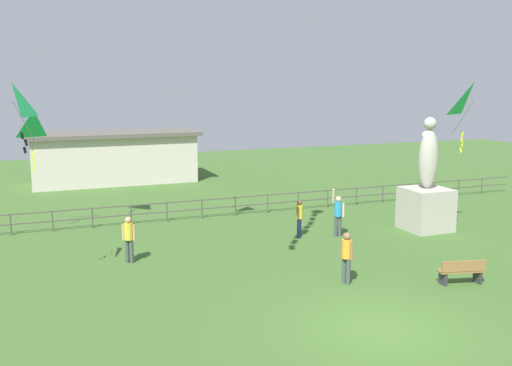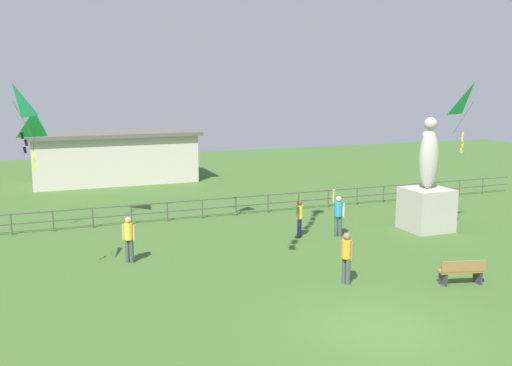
{
  "view_description": "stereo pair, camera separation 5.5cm",
  "coord_description": "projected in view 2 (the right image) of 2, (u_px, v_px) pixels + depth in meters",
  "views": [
    {
      "loc": [
        -8.43,
        -12.42,
        6.57
      ],
      "look_at": [
        -1.15,
        6.23,
        3.04
      ],
      "focal_mm": 40.69,
      "sensor_mm": 36.0,
      "label": 1
    },
    {
      "loc": [
        -8.38,
        -12.44,
        6.57
      ],
      "look_at": [
        -1.15,
        6.23,
        3.04
      ],
      "focal_mm": 40.69,
      "sensor_mm": 36.0,
      "label": 2
    }
  ],
  "objects": [
    {
      "name": "ground_plane",
      "position": [
        380.0,
        329.0,
        15.54
      ],
      "size": [
        80.0,
        80.0,
        0.0
      ],
      "primitive_type": "plane",
      "color": "#3D6028"
    },
    {
      "name": "statue_monument",
      "position": [
        427.0,
        197.0,
        25.72
      ],
      "size": [
        1.88,
        1.88,
        5.03
      ],
      "color": "#B2AD9E",
      "rests_on": "ground_plane"
    },
    {
      "name": "lamppost",
      "position": [
        425.0,
        158.0,
        25.46
      ],
      "size": [
        0.36,
        0.36,
        4.42
      ],
      "color": "#38383D",
      "rests_on": "ground_plane"
    },
    {
      "name": "park_bench",
      "position": [
        462.0,
        271.0,
        18.86
      ],
      "size": [
        1.55,
        0.75,
        0.85
      ],
      "color": "olive",
      "rests_on": "ground_plane"
    },
    {
      "name": "person_0",
      "position": [
        129.0,
        236.0,
        21.1
      ],
      "size": [
        0.45,
        0.33,
        1.72
      ],
      "color": "#3F4C47",
      "rests_on": "ground_plane"
    },
    {
      "name": "person_1",
      "position": [
        347.0,
        255.0,
        18.86
      ],
      "size": [
        0.32,
        0.5,
        1.73
      ],
      "color": "#3F4C47",
      "rests_on": "ground_plane"
    },
    {
      "name": "person_3",
      "position": [
        300.0,
        216.0,
        24.56
      ],
      "size": [
        0.36,
        0.38,
        1.61
      ],
      "color": "navy",
      "rests_on": "ground_plane"
    },
    {
      "name": "person_4",
      "position": [
        338.0,
        213.0,
        24.68
      ],
      "size": [
        0.51,
        0.43,
        2.05
      ],
      "color": "#3F4C47",
      "rests_on": "ground_plane"
    },
    {
      "name": "kite_0",
      "position": [
        473.0,
        103.0,
        23.71
      ],
      "size": [
        1.23,
        1.32,
        2.84
      ],
      "color": "#1EB759"
    },
    {
      "name": "kite_2",
      "position": [
        13.0,
        103.0,
        17.33
      ],
      "size": [
        0.89,
        1.09,
        2.08
      ],
      "color": "#1EB759"
    },
    {
      "name": "kite_4",
      "position": [
        35.0,
        128.0,
        24.1
      ],
      "size": [
        1.05,
        1.04,
        2.53
      ],
      "color": "#1EB759"
    },
    {
      "name": "waterfront_railing",
      "position": [
        216.0,
        205.0,
        28.2
      ],
      "size": [
        36.04,
        0.06,
        0.95
      ],
      "color": "#4C4742",
      "rests_on": "ground_plane"
    },
    {
      "name": "pavilion_building",
      "position": [
        115.0,
        157.0,
        37.92
      ],
      "size": [
        10.83,
        4.41,
        3.31
      ],
      "color": "beige",
      "rests_on": "ground_plane"
    }
  ]
}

